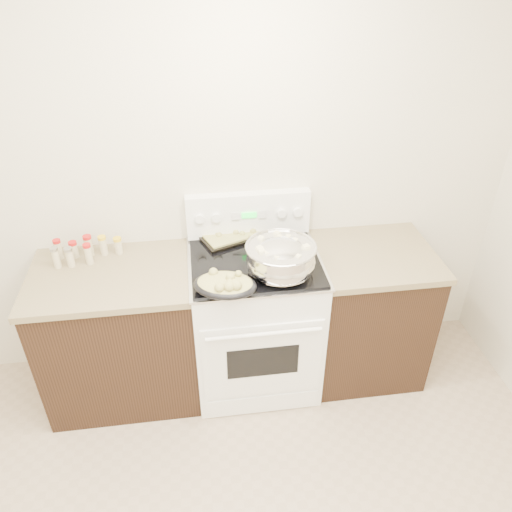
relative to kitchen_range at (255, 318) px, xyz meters
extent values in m
cube|color=beige|center=(-0.35, 0.35, 0.86)|extent=(4.00, 0.05, 2.70)
cube|color=black|center=(-0.83, 0.01, -0.05)|extent=(0.90, 0.64, 0.88)
cube|color=brown|center=(-0.83, 0.01, 0.41)|extent=(0.93, 0.67, 0.04)
cube|color=black|center=(0.73, 0.01, -0.05)|extent=(0.70, 0.64, 0.88)
cube|color=brown|center=(0.73, 0.01, 0.41)|extent=(0.73, 0.67, 0.04)
cube|color=white|center=(0.00, 0.00, -0.03)|extent=(0.76, 0.66, 0.92)
cube|color=white|center=(0.00, -0.34, -0.04)|extent=(0.70, 0.01, 0.55)
cube|color=black|center=(0.00, -0.35, -0.04)|extent=(0.42, 0.01, 0.22)
cylinder|color=white|center=(0.00, -0.38, 0.21)|extent=(0.65, 0.02, 0.02)
cube|color=white|center=(0.00, -0.34, -0.41)|extent=(0.70, 0.01, 0.14)
cube|color=silver|center=(0.00, 0.00, 0.44)|extent=(0.78, 0.68, 0.01)
cube|color=black|center=(0.00, 0.00, 0.45)|extent=(0.74, 0.64, 0.01)
cube|color=white|center=(0.00, 0.29, 0.59)|extent=(0.76, 0.07, 0.28)
cylinder|color=white|center=(-0.30, 0.24, 0.61)|extent=(0.06, 0.02, 0.06)
cylinder|color=white|center=(-0.20, 0.24, 0.61)|extent=(0.06, 0.02, 0.06)
cylinder|color=white|center=(0.20, 0.24, 0.61)|extent=(0.06, 0.02, 0.06)
cylinder|color=white|center=(0.30, 0.24, 0.61)|extent=(0.06, 0.02, 0.06)
cube|color=#19E533|center=(0.00, 0.25, 0.61)|extent=(0.09, 0.00, 0.04)
cube|color=silver|center=(-0.08, 0.25, 0.61)|extent=(0.05, 0.00, 0.05)
cube|color=silver|center=(0.08, 0.25, 0.61)|extent=(0.05, 0.00, 0.05)
ellipsoid|color=silver|center=(0.12, -0.15, 0.53)|extent=(0.47, 0.47, 0.23)
cylinder|color=silver|center=(0.12, -0.15, 0.46)|extent=(0.21, 0.21, 0.01)
torus|color=silver|center=(0.12, -0.15, 0.62)|extent=(0.39, 0.39, 0.02)
cylinder|color=silver|center=(0.12, -0.15, 0.56)|extent=(0.37, 0.37, 0.13)
cylinder|color=brown|center=(0.12, -0.15, 0.61)|extent=(0.35, 0.35, 0.00)
cube|color=beige|center=(0.18, -0.11, 0.62)|extent=(0.05, 0.05, 0.03)
cube|color=beige|center=(0.13, -0.01, 0.62)|extent=(0.04, 0.04, 0.03)
cube|color=beige|center=(0.01, -0.18, 0.62)|extent=(0.04, 0.04, 0.03)
cube|color=beige|center=(0.18, -0.05, 0.62)|extent=(0.03, 0.03, 0.02)
cube|color=beige|center=(0.14, -0.04, 0.62)|extent=(0.03, 0.03, 0.02)
cube|color=beige|center=(0.03, -0.05, 0.62)|extent=(0.04, 0.04, 0.03)
cube|color=beige|center=(0.21, -0.09, 0.62)|extent=(0.03, 0.03, 0.02)
cube|color=beige|center=(0.11, -0.20, 0.62)|extent=(0.05, 0.05, 0.03)
cube|color=beige|center=(0.01, -0.15, 0.62)|extent=(0.05, 0.05, 0.03)
cube|color=beige|center=(0.20, -0.25, 0.62)|extent=(0.03, 0.03, 0.02)
cube|color=beige|center=(0.04, -0.20, 0.62)|extent=(0.03, 0.03, 0.03)
cube|color=beige|center=(0.08, -0.10, 0.62)|extent=(0.04, 0.04, 0.03)
cube|color=beige|center=(0.26, -0.17, 0.62)|extent=(0.04, 0.04, 0.03)
cube|color=beige|center=(0.08, -0.25, 0.62)|extent=(0.03, 0.03, 0.02)
ellipsoid|color=black|center=(-0.20, -0.28, 0.49)|extent=(0.39, 0.32, 0.08)
ellipsoid|color=tan|center=(-0.20, -0.28, 0.51)|extent=(0.35, 0.29, 0.06)
sphere|color=tan|center=(-0.18, -0.36, 0.54)|extent=(0.06, 0.06, 0.06)
sphere|color=tan|center=(-0.25, -0.22, 0.54)|extent=(0.05, 0.05, 0.05)
sphere|color=tan|center=(-0.17, -0.28, 0.54)|extent=(0.05, 0.05, 0.05)
sphere|color=tan|center=(-0.17, -0.33, 0.54)|extent=(0.04, 0.04, 0.04)
sphere|color=tan|center=(-0.14, -0.35, 0.54)|extent=(0.06, 0.06, 0.06)
sphere|color=tan|center=(-0.12, -0.26, 0.54)|extent=(0.04, 0.04, 0.04)
sphere|color=tan|center=(-0.15, -0.34, 0.54)|extent=(0.05, 0.05, 0.05)
sphere|color=tan|center=(-0.23, -0.36, 0.54)|extent=(0.05, 0.05, 0.05)
cube|color=black|center=(-0.11, 0.28, 0.46)|extent=(0.46, 0.40, 0.02)
cube|color=tan|center=(-0.11, 0.28, 0.48)|extent=(0.41, 0.35, 0.02)
sphere|color=tan|center=(-0.20, 0.27, 0.49)|extent=(0.03, 0.03, 0.03)
sphere|color=tan|center=(-0.19, 0.24, 0.49)|extent=(0.04, 0.04, 0.04)
sphere|color=tan|center=(0.02, 0.26, 0.49)|extent=(0.04, 0.04, 0.04)
sphere|color=tan|center=(-0.08, 0.26, 0.49)|extent=(0.04, 0.04, 0.04)
sphere|color=tan|center=(0.01, 0.19, 0.49)|extent=(0.05, 0.05, 0.05)
sphere|color=tan|center=(-0.24, 0.32, 0.49)|extent=(0.04, 0.04, 0.04)
sphere|color=tan|center=(0.00, 0.30, 0.49)|extent=(0.03, 0.03, 0.03)
sphere|color=tan|center=(0.01, 0.30, 0.49)|extent=(0.04, 0.04, 0.04)
sphere|color=tan|center=(-0.12, 0.35, 0.49)|extent=(0.03, 0.03, 0.03)
sphere|color=tan|center=(-0.04, 0.24, 0.49)|extent=(0.03, 0.03, 0.03)
cylinder|color=tan|center=(0.00, -0.04, 0.46)|extent=(0.07, 0.25, 0.01)
sphere|color=tan|center=(-0.03, -0.15, 0.47)|extent=(0.04, 0.04, 0.04)
sphere|color=#8EC4D4|center=(0.23, -0.12, 0.48)|extent=(0.07, 0.07, 0.07)
cylinder|color=#8EC4D4|center=(0.29, -0.03, 0.50)|extent=(0.16, 0.20, 0.07)
cylinder|color=#BFB28C|center=(-1.13, 0.20, 0.48)|extent=(0.04, 0.04, 0.11)
cylinder|color=#B21414|center=(-1.13, 0.20, 0.55)|extent=(0.04, 0.04, 0.02)
cylinder|color=#BFB28C|center=(-1.05, 0.21, 0.47)|extent=(0.05, 0.05, 0.09)
cylinder|color=#B21414|center=(-1.05, 0.21, 0.52)|extent=(0.05, 0.05, 0.02)
cylinder|color=#BFB28C|center=(-0.96, 0.21, 0.49)|extent=(0.05, 0.05, 0.11)
cylinder|color=#B21414|center=(-0.96, 0.21, 0.55)|extent=(0.05, 0.05, 0.02)
cylinder|color=#BFB28C|center=(-0.88, 0.21, 0.48)|extent=(0.05, 0.05, 0.11)
cylinder|color=gold|center=(-0.88, 0.21, 0.54)|extent=(0.05, 0.05, 0.02)
cylinder|color=#BFB28C|center=(-0.79, 0.21, 0.47)|extent=(0.05, 0.05, 0.09)
cylinder|color=gold|center=(-0.79, 0.21, 0.53)|extent=(0.05, 0.05, 0.02)
cylinder|color=#BFB28C|center=(-1.13, 0.11, 0.49)|extent=(0.04, 0.04, 0.11)
cylinder|color=#B2B2B7|center=(-1.13, 0.11, 0.55)|extent=(0.04, 0.04, 0.02)
cylinder|color=#BFB28C|center=(-1.05, 0.11, 0.48)|extent=(0.04, 0.04, 0.10)
cylinder|color=#B2B2B7|center=(-1.05, 0.11, 0.54)|extent=(0.05, 0.05, 0.02)
cylinder|color=#BFB28C|center=(-0.95, 0.12, 0.49)|extent=(0.04, 0.04, 0.11)
cylinder|color=#B21414|center=(-0.95, 0.12, 0.55)|extent=(0.05, 0.05, 0.02)
camera|label=1|loc=(-0.32, -2.39, 2.07)|focal=35.00mm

